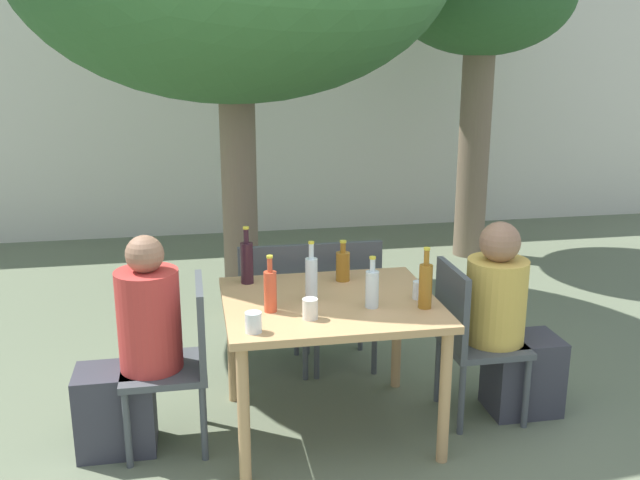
{
  "coord_description": "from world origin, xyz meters",
  "views": [
    {
      "loc": [
        -0.7,
        -3.51,
        2.09
      ],
      "look_at": [
        0.0,
        0.3,
        1.01
      ],
      "focal_mm": 40.0,
      "sensor_mm": 36.0,
      "label": 1
    }
  ],
  "objects": [
    {
      "name": "amber_bottle_0",
      "position": [
        0.46,
        -0.2,
        0.89
      ],
      "size": [
        0.07,
        0.07,
        0.32
      ],
      "color": "#9E661E",
      "rests_on": "dining_table_front"
    },
    {
      "name": "cafe_building_wall",
      "position": [
        0.0,
        4.43,
        1.4
      ],
      "size": [
        10.0,
        0.08,
        2.8
      ],
      "color": "silver",
      "rests_on": "ground_plane"
    },
    {
      "name": "ground_plane",
      "position": [
        0.0,
        0.0,
        0.0
      ],
      "size": [
        30.0,
        30.0,
        0.0
      ],
      "primitive_type": "plane",
      "color": "#667056"
    },
    {
      "name": "drinking_glass_2",
      "position": [
        -0.15,
        -0.24,
        0.82
      ],
      "size": [
        0.08,
        0.08,
        0.1
      ],
      "color": "silver",
      "rests_on": "dining_table_front"
    },
    {
      "name": "drinking_glass_1",
      "position": [
        -0.44,
        -0.36,
        0.81
      ],
      "size": [
        0.08,
        0.08,
        0.1
      ],
      "color": "white",
      "rests_on": "dining_table_front"
    },
    {
      "name": "dining_table_front",
      "position": [
        0.0,
        0.0,
        0.67
      ],
      "size": [
        1.13,
        0.97,
        0.76
      ],
      "color": "tan",
      "rests_on": "ground_plane"
    },
    {
      "name": "wine_bottle_3",
      "position": [
        -0.41,
        0.36,
        0.89
      ],
      "size": [
        0.07,
        0.07,
        0.33
      ],
      "color": "#331923",
      "rests_on": "dining_table_front"
    },
    {
      "name": "person_seated_0",
      "position": [
        -1.04,
        -0.0,
        0.52
      ],
      "size": [
        0.56,
        0.32,
        1.17
      ],
      "rotation": [
        0.0,
        0.0,
        -1.57
      ],
      "color": "#383842",
      "rests_on": "ground_plane"
    },
    {
      "name": "patio_chair_2",
      "position": [
        -0.23,
        0.72,
        0.51
      ],
      "size": [
        0.44,
        0.44,
        0.91
      ],
      "rotation": [
        0.0,
        0.0,
        3.14
      ],
      "color": "#474C51",
      "rests_on": "ground_plane"
    },
    {
      "name": "patio_chair_0",
      "position": [
        -0.8,
        0.0,
        0.51
      ],
      "size": [
        0.44,
        0.44,
        0.91
      ],
      "rotation": [
        0.0,
        0.0,
        -1.57
      ],
      "color": "#474C51",
      "rests_on": "ground_plane"
    },
    {
      "name": "drinking_glass_0",
      "position": [
        0.47,
        -0.07,
        0.81
      ],
      "size": [
        0.06,
        0.06,
        0.1
      ],
      "color": "white",
      "rests_on": "dining_table_front"
    },
    {
      "name": "soda_bottle_2",
      "position": [
        -0.33,
        -0.11,
        0.88
      ],
      "size": [
        0.07,
        0.07,
        0.3
      ],
      "color": "#DB4C2D",
      "rests_on": "dining_table_front"
    },
    {
      "name": "patio_chair_1",
      "position": [
        0.8,
        0.0,
        0.51
      ],
      "size": [
        0.44,
        0.44,
        0.91
      ],
      "rotation": [
        0.0,
        0.0,
        1.57
      ],
      "color": "#474C51",
      "rests_on": "ground_plane"
    },
    {
      "name": "water_bottle_4",
      "position": [
        0.19,
        -0.14,
        0.87
      ],
      "size": [
        0.07,
        0.07,
        0.27
      ],
      "color": "silver",
      "rests_on": "dining_table_front"
    },
    {
      "name": "water_bottle_1",
      "position": [
        -0.1,
        0.01,
        0.89
      ],
      "size": [
        0.07,
        0.07,
        0.33
      ],
      "color": "silver",
      "rests_on": "dining_table_front"
    },
    {
      "name": "tree_far",
      "position": [
        2.06,
        3.09,
        2.44
      ],
      "size": [
        1.71,
        1.71,
        3.07
      ],
      "color": "#7A6651",
      "rests_on": "ground_plane"
    },
    {
      "name": "person_seated_1",
      "position": [
        1.04,
        -0.0,
        0.52
      ],
      "size": [
        0.57,
        0.34,
        1.15
      ],
      "rotation": [
        0.0,
        0.0,
        1.57
      ],
      "color": "#383842",
      "rests_on": "ground_plane"
    },
    {
      "name": "amber_bottle_5",
      "position": [
        0.13,
        0.3,
        0.86
      ],
      "size": [
        0.08,
        0.08,
        0.24
      ],
      "color": "#9E661E",
      "rests_on": "dining_table_front"
    },
    {
      "name": "patio_chair_3",
      "position": [
        0.23,
        0.72,
        0.51
      ],
      "size": [
        0.44,
        0.44,
        0.91
      ],
      "rotation": [
        0.0,
        0.0,
        3.14
      ],
      "color": "#474C51",
      "rests_on": "ground_plane"
    }
  ]
}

